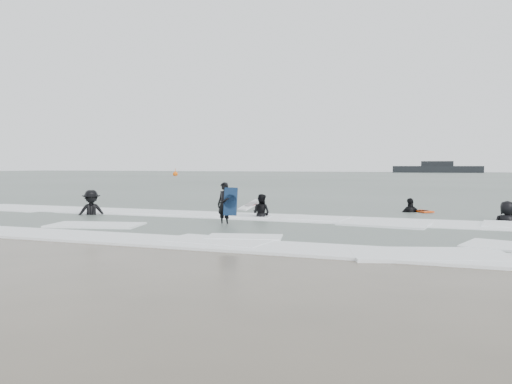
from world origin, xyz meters
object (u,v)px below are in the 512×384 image
(surfer_centre, at_px, (224,226))
(surfer_right_near, at_px, (410,213))
(surfer_breaker, at_px, (91,216))
(vessel_horizon, at_px, (437,169))
(surfer_right_far, at_px, (507,222))
(surfer_wading, at_px, (261,219))
(buoy, at_px, (175,174))

(surfer_centre, height_order, surfer_right_near, surfer_right_near)
(surfer_breaker, height_order, vessel_horizon, vessel_horizon)
(surfer_right_near, bearing_deg, surfer_breaker, -4.84)
(surfer_breaker, bearing_deg, surfer_right_far, -27.09)
(vessel_horizon, bearing_deg, surfer_right_far, -88.13)
(surfer_centre, distance_m, surfer_wading, 2.50)
(surfer_wading, bearing_deg, vessel_horizon, -79.19)
(surfer_centre, height_order, buoy, buoy)
(surfer_centre, height_order, surfer_breaker, surfer_breaker)
(vessel_horizon, bearing_deg, surfer_wading, -91.76)
(surfer_breaker, distance_m, surfer_right_near, 13.56)
(surfer_right_near, distance_m, buoy, 84.17)
(surfer_centre, bearing_deg, surfer_right_near, 67.38)
(surfer_right_near, relative_size, surfer_right_far, 0.94)
(surfer_right_far, bearing_deg, surfer_breaker, 4.92)
(surfer_centre, distance_m, surfer_breaker, 6.51)
(vessel_horizon, bearing_deg, surfer_breaker, -94.52)
(surfer_wading, height_order, surfer_right_far, surfer_right_far)
(surfer_breaker, bearing_deg, buoy, 77.58)
(surfer_right_near, distance_m, vessel_horizon, 135.82)
(surfer_centre, bearing_deg, vessel_horizon, 105.07)
(surfer_wading, relative_size, buoy, 0.93)
(surfer_right_near, height_order, surfer_right_far, surfer_right_far)
(surfer_right_far, relative_size, vessel_horizon, 0.08)
(surfer_breaker, xyz_separation_m, buoy, (-38.39, 73.24, 0.42))
(surfer_right_far, relative_size, buoy, 1.18)
(surfer_centre, xyz_separation_m, surfer_breaker, (-6.43, 0.99, 0.00))
(buoy, bearing_deg, vessel_horizon, 54.11)
(surfer_centre, relative_size, surfer_right_far, 0.78)
(surfer_breaker, relative_size, surfer_right_near, 1.06)
(surfer_right_near, bearing_deg, buoy, -83.98)
(surfer_centre, height_order, surfer_right_far, surfer_right_far)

